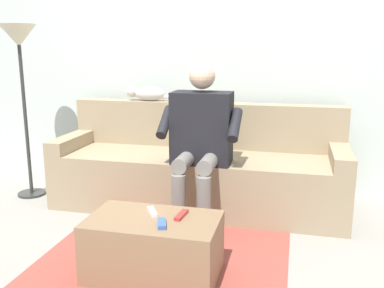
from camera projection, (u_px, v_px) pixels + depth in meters
The scene contains 11 objects.
ground_plane at pixel (175, 241), 2.93m from camera, with size 8.00×8.00×0.00m, color gray.
back_wall at pixel (211, 39), 3.77m from camera, with size 5.39×0.06×2.71m, color silver.
couch at pixel (199, 171), 3.55m from camera, with size 2.33×0.73×0.83m.
coffee_table at pixel (154, 247), 2.46m from camera, with size 0.74×0.44×0.35m.
person_solo_seated at pixel (200, 135), 3.12m from camera, with size 0.59×0.52×1.18m.
cat_on_backrest at pixel (147, 93), 3.77m from camera, with size 0.50×0.12×0.14m.
remote_blue at pixel (162, 224), 2.33m from camera, with size 0.12×0.04×0.02m, color #3860B7.
remote_white at pixel (152, 212), 2.50m from camera, with size 0.14×0.03×0.02m, color white.
remote_red at pixel (181, 215), 2.45m from camera, with size 0.15×0.04×0.02m, color #B73333.
floor_rug at pixel (163, 261), 2.66m from camera, with size 1.51×1.53×0.01m, color #9E473D.
floor_lamp at pixel (20, 52), 3.58m from camera, with size 0.30×0.30×1.47m.
Camera 1 is at (-0.75, 3.21, 1.29)m, focal length 40.36 mm.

